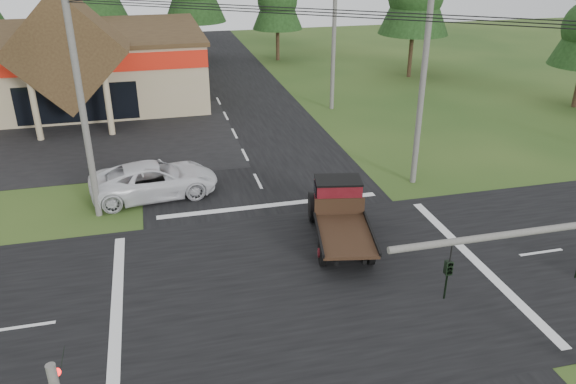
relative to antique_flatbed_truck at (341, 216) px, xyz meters
name	(u,v)px	position (x,y,z in m)	size (l,w,h in m)	color
ground	(309,286)	(-2.18, -2.86, -1.23)	(120.00, 120.00, 0.00)	#234017
road_ns	(309,286)	(-2.18, -2.86, -1.22)	(12.00, 120.00, 0.02)	black
road_ew	(309,286)	(-2.18, -2.86, -1.22)	(120.00, 12.00, 0.02)	black
parking_apron	(8,146)	(-16.18, 16.14, -1.22)	(28.00, 14.00, 0.02)	black
cvs_building	(4,67)	(-17.89, 26.70, 1.54)	(30.40, 18.20, 9.19)	tan
utility_pole_nw	(82,104)	(-10.18, 5.14, 4.15)	(2.00, 0.30, 10.50)	#595651
utility_pole_ne	(424,72)	(5.82, 5.14, 4.65)	(2.00, 0.30, 11.50)	#595651
utility_pole_n	(334,30)	(5.82, 19.14, 4.50)	(2.00, 0.30, 11.20)	#595651
antique_flatbed_truck	(341,216)	(0.00, 0.00, 0.00)	(2.25, 5.90, 2.47)	#4F0B11
white_pickup	(154,180)	(-7.52, 6.69, -0.37)	(2.88, 6.24, 1.73)	silver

